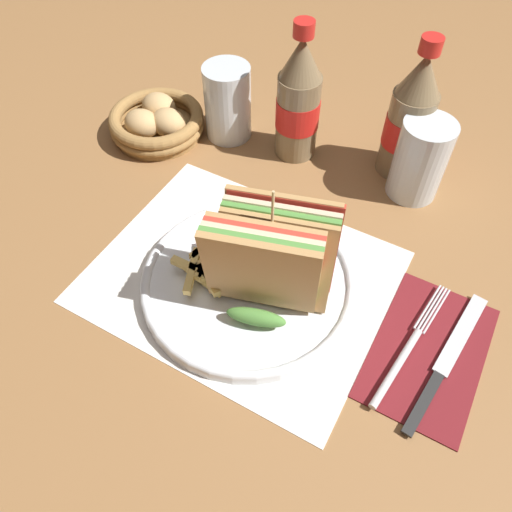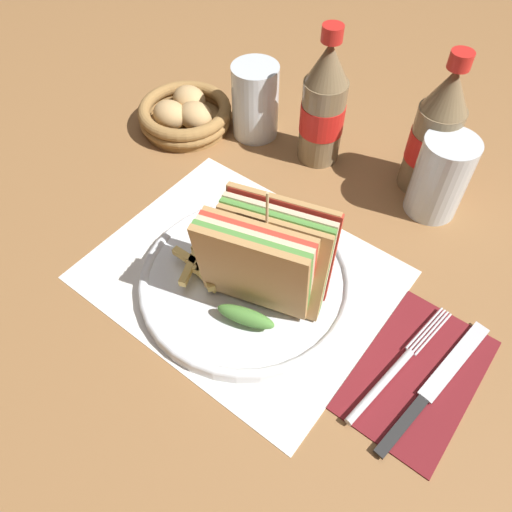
% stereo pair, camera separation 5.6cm
% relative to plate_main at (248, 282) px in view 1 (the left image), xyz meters
% --- Properties ---
extents(ground_plane, '(4.00, 4.00, 0.00)m').
position_rel_plate_main_xyz_m(ground_plane, '(0.02, 0.02, -0.01)').
color(ground_plane, olive).
extents(placemat, '(0.37, 0.29, 0.00)m').
position_rel_plate_main_xyz_m(placemat, '(-0.02, 0.01, -0.01)').
color(placemat, silver).
rests_on(placemat, ground_plane).
extents(plate_main, '(0.27, 0.27, 0.02)m').
position_rel_plate_main_xyz_m(plate_main, '(0.00, 0.00, 0.00)').
color(plate_main, white).
rests_on(plate_main, ground_plane).
extents(club_sandwich, '(0.14, 0.13, 0.17)m').
position_rel_plate_main_xyz_m(club_sandwich, '(0.03, -0.01, 0.07)').
color(club_sandwich, tan).
rests_on(club_sandwich, plate_main).
extents(fries_pile, '(0.09, 0.11, 0.02)m').
position_rel_plate_main_xyz_m(fries_pile, '(-0.05, -0.01, 0.02)').
color(fries_pile, '#E5C166').
rests_on(fries_pile, plate_main).
extents(ketchup_blob, '(0.05, 0.04, 0.02)m').
position_rel_plate_main_xyz_m(ketchup_blob, '(-0.06, 0.04, 0.02)').
color(ketchup_blob, maroon).
rests_on(ketchup_blob, plate_main).
extents(napkin, '(0.12, 0.19, 0.00)m').
position_rel_plate_main_xyz_m(napkin, '(0.23, 0.02, -0.01)').
color(napkin, maroon).
rests_on(napkin, ground_plane).
extents(fork, '(0.04, 0.19, 0.01)m').
position_rel_plate_main_xyz_m(fork, '(0.20, -0.00, -0.00)').
color(fork, silver).
rests_on(fork, napkin).
extents(knife, '(0.04, 0.21, 0.00)m').
position_rel_plate_main_xyz_m(knife, '(0.25, 0.02, -0.00)').
color(knife, black).
rests_on(knife, napkin).
extents(coke_bottle_near, '(0.07, 0.07, 0.21)m').
position_rel_plate_main_xyz_m(coke_bottle_near, '(-0.07, 0.27, 0.08)').
color(coke_bottle_near, '#7A6647').
rests_on(coke_bottle_near, ground_plane).
extents(coke_bottle_far, '(0.07, 0.07, 0.21)m').
position_rel_plate_main_xyz_m(coke_bottle_far, '(0.09, 0.31, 0.08)').
color(coke_bottle_far, '#7A6647').
rests_on(coke_bottle_far, ground_plane).
extents(glass_near, '(0.07, 0.07, 0.12)m').
position_rel_plate_main_xyz_m(glass_near, '(0.12, 0.27, 0.05)').
color(glass_near, silver).
rests_on(glass_near, ground_plane).
extents(glass_far, '(0.07, 0.07, 0.12)m').
position_rel_plate_main_xyz_m(glass_far, '(-0.18, 0.25, 0.04)').
color(glass_far, silver).
rests_on(glass_far, ground_plane).
extents(bread_basket, '(0.15, 0.15, 0.06)m').
position_rel_plate_main_xyz_m(bread_basket, '(-0.28, 0.19, 0.01)').
color(bread_basket, olive).
rests_on(bread_basket, ground_plane).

